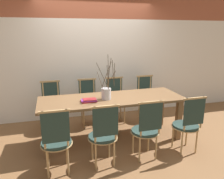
{
  "coord_description": "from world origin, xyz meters",
  "views": [
    {
      "loc": [
        -0.99,
        -3.49,
        1.88
      ],
      "look_at": [
        0.0,
        0.0,
        0.93
      ],
      "focal_mm": 35.0,
      "sensor_mm": 36.0,
      "label": 1
    }
  ],
  "objects_px": {
    "chair_far_center": "(116,99)",
    "book_stack": "(89,100)",
    "vase_centerpiece": "(106,93)",
    "chair_near_center": "(146,128)",
    "dining_table": "(112,104)"
  },
  "relations": [
    {
      "from": "dining_table",
      "to": "book_stack",
      "type": "height_order",
      "value": "book_stack"
    },
    {
      "from": "chair_near_center",
      "to": "book_stack",
      "type": "distance_m",
      "value": 1.03
    },
    {
      "from": "chair_far_center",
      "to": "vase_centerpiece",
      "type": "bearing_deg",
      "value": 62.67
    },
    {
      "from": "dining_table",
      "to": "book_stack",
      "type": "relative_size",
      "value": 9.28
    },
    {
      "from": "chair_near_center",
      "to": "vase_centerpiece",
      "type": "xyz_separation_m",
      "value": [
        -0.43,
        0.71,
        0.38
      ]
    },
    {
      "from": "chair_far_center",
      "to": "book_stack",
      "type": "relative_size",
      "value": 3.57
    },
    {
      "from": "chair_near_center",
      "to": "book_stack",
      "type": "xyz_separation_m",
      "value": [
        -0.74,
        0.65,
        0.3
      ]
    },
    {
      "from": "dining_table",
      "to": "chair_far_center",
      "type": "xyz_separation_m",
      "value": [
        0.3,
        0.76,
        -0.17
      ]
    },
    {
      "from": "chair_far_center",
      "to": "book_stack",
      "type": "distance_m",
      "value": 1.17
    },
    {
      "from": "dining_table",
      "to": "vase_centerpiece",
      "type": "bearing_deg",
      "value": -158.68
    },
    {
      "from": "chair_far_center",
      "to": "book_stack",
      "type": "height_order",
      "value": "chair_far_center"
    },
    {
      "from": "book_stack",
      "to": "chair_far_center",
      "type": "bearing_deg",
      "value": 50.14
    },
    {
      "from": "vase_centerpiece",
      "to": "book_stack",
      "type": "bearing_deg",
      "value": -168.42
    },
    {
      "from": "dining_table",
      "to": "vase_centerpiece",
      "type": "height_order",
      "value": "vase_centerpiece"
    },
    {
      "from": "chair_near_center",
      "to": "dining_table",
      "type": "bearing_deg",
      "value": 112.69
    }
  ]
}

